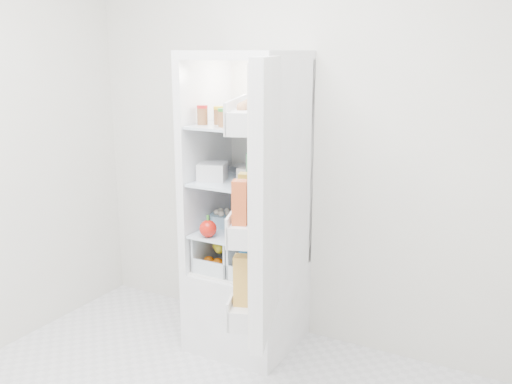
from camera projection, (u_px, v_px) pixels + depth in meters
The scene contains 21 objects.
room_walls at pixel (132, 108), 2.13m from camera, with size 3.02×3.02×2.61m.
refrigerator at pixel (250, 240), 3.50m from camera, with size 0.60×0.60×1.80m.
shelf_low at pixel (245, 231), 3.43m from camera, with size 0.49×0.53×0.01m, color silver.
shelf_mid at pixel (245, 181), 3.36m from camera, with size 0.49×0.53×0.01m, color silver.
shelf_top at pixel (245, 125), 3.28m from camera, with size 0.49×0.53×0.01m, color silver.
crisper_left at pixel (228, 248), 3.52m from camera, with size 0.23×0.46×0.22m, color silver, non-canonical shape.
crisper_right at pixel (263, 255), 3.41m from camera, with size 0.23×0.46×0.22m, color silver, non-canonical shape.
condiment_jars at pixel (234, 118), 3.21m from camera, with size 0.46×0.32×0.08m.
squeeze_bottle at pixel (284, 111), 3.22m from camera, with size 0.05×0.05×0.16m, color silver.
tub_white at pixel (212, 171), 3.35m from camera, with size 0.16×0.16×0.10m, color silver.
tub_cream at pixel (252, 174), 3.34m from camera, with size 0.13×0.13×0.07m, color beige.
tin_red at pixel (251, 180), 3.20m from camera, with size 0.10×0.10×0.07m, color #B9311B.
foil_tray at pixel (244, 169), 3.56m from camera, with size 0.16×0.12×0.04m, color silver.
tub_green at pixel (278, 174), 3.34m from camera, with size 0.09×0.13×0.07m, color #459949.
red_cabbage at pixel (252, 220), 3.31m from camera, with size 0.18×0.18×0.18m, color #612160.
bell_pepper at pixel (208, 229), 3.29m from camera, with size 0.10×0.10×0.10m, color red.
mushroom_bowl at pixel (223, 220), 3.51m from camera, with size 0.16×0.16×0.07m, color #8FBBD5.
salad_bag at pixel (253, 229), 3.27m from camera, with size 0.12×0.12×0.12m, color beige.
citrus_pile at pixel (223, 254), 3.48m from camera, with size 0.20×0.24×0.16m.
veg_pile at pixel (264, 263), 3.41m from camera, with size 0.16×0.30×0.10m.
fridge_door at pixel (260, 205), 2.68m from camera, with size 0.35×0.58×1.30m.
Camera 1 is at (1.44, -1.65, 1.81)m, focal length 40.00 mm.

